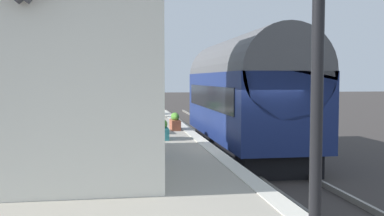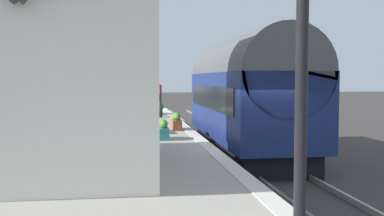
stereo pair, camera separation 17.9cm
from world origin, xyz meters
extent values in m
plane|color=#383330|center=(0.00, 0.00, 0.00)|extent=(160.00, 160.00, 0.00)
cube|color=#A39B8C|center=(0.00, 3.82, 0.47)|extent=(32.00, 5.63, 0.94)
cube|color=beige|center=(0.00, 1.18, 0.95)|extent=(32.00, 0.36, 0.02)
cube|color=gray|center=(0.00, -1.62, 0.07)|extent=(52.00, 0.08, 0.14)
cube|color=gray|center=(0.00, -0.18, 0.07)|extent=(52.00, 0.08, 0.14)
cube|color=black|center=(3.66, -0.90, 0.35)|extent=(8.30, 2.29, 0.70)
cube|color=navy|center=(3.66, -0.90, 1.85)|extent=(9.02, 2.70, 2.30)
cylinder|color=#515154|center=(3.66, -0.90, 3.00)|extent=(9.02, 2.65, 2.65)
cube|color=black|center=(3.66, 0.47, 2.14)|extent=(7.67, 0.03, 0.80)
cylinder|color=black|center=(6.37, -0.90, 0.35)|extent=(0.70, 2.16, 0.70)
cylinder|color=black|center=(0.95, -0.90, 0.35)|extent=(0.70, 2.16, 0.70)
cube|color=black|center=(8.19, -0.90, 2.25)|extent=(0.04, 2.16, 0.90)
cylinder|color=#F2EDCC|center=(8.21, -0.90, 1.27)|extent=(0.06, 0.24, 0.24)
cube|color=red|center=(8.25, -0.90, 0.82)|extent=(0.16, 2.56, 0.24)
cube|color=silver|center=(-2.27, 4.89, 2.46)|extent=(5.82, 4.10, 3.04)
cube|color=slate|center=(-1.58, 2.82, 1.99)|extent=(0.90, 0.06, 2.10)
cube|color=slate|center=(-2.98, 2.82, 2.64)|extent=(0.80, 0.05, 1.10)
cube|color=slate|center=(-0.18, 2.82, 2.64)|extent=(0.80, 0.05, 1.10)
cube|color=#26727F|center=(3.36, 3.25, 1.39)|extent=(1.41, 0.46, 0.06)
cube|color=#26727F|center=(3.37, 3.07, 1.62)|extent=(1.40, 0.16, 0.40)
cube|color=black|center=(2.80, 3.22, 1.16)|extent=(0.07, 0.36, 0.44)
cube|color=black|center=(3.92, 3.27, 1.16)|extent=(0.07, 0.36, 0.44)
cube|color=#26727F|center=(6.85, 3.21, 1.39)|extent=(1.40, 0.42, 0.06)
cube|color=#26727F|center=(6.85, 3.03, 1.62)|extent=(1.40, 0.12, 0.40)
cube|color=black|center=(6.29, 3.22, 1.16)|extent=(0.06, 0.36, 0.44)
cube|color=black|center=(7.41, 3.21, 1.16)|extent=(0.06, 0.36, 0.44)
cylinder|color=#9E5138|center=(9.03, 4.03, 1.11)|extent=(0.36, 0.36, 0.34)
ellipsoid|color=olive|center=(9.03, 4.03, 1.44)|extent=(0.45, 0.45, 0.45)
cylinder|color=black|center=(9.52, 1.90, 1.09)|extent=(0.40, 0.40, 0.30)
ellipsoid|color=#3D8438|center=(9.52, 1.90, 1.43)|extent=(0.53, 0.53, 0.48)
cube|color=#9E5138|center=(4.03, 1.61, 1.12)|extent=(0.96, 0.32, 0.36)
ellipsoid|color=#4C8C2D|center=(4.03, 1.61, 1.42)|extent=(0.86, 0.29, 0.29)
cube|color=teal|center=(1.54, 2.28, 1.12)|extent=(0.91, 0.32, 0.35)
ellipsoid|color=#4C8C2D|center=(1.54, 2.28, 1.41)|extent=(0.82, 0.29, 0.29)
cylinder|color=black|center=(-8.67, 1.93, 2.60)|extent=(0.10, 0.10, 3.30)
cylinder|color=black|center=(9.07, 1.81, 1.49)|extent=(0.06, 0.06, 1.10)
cylinder|color=black|center=(9.67, 1.81, 1.49)|extent=(0.06, 0.06, 1.10)
cube|color=maroon|center=(9.37, 1.81, 2.26)|extent=(0.90, 0.06, 0.44)
cube|color=black|center=(9.37, 1.81, 2.26)|extent=(0.96, 0.03, 0.50)
camera|label=1|loc=(-12.08, 3.48, 2.78)|focal=41.95mm
camera|label=2|loc=(-12.11, 3.30, 2.78)|focal=41.95mm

